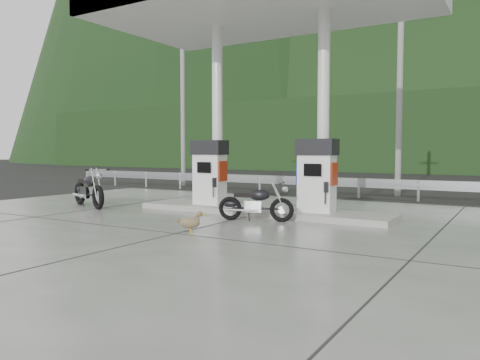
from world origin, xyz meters
The scene contains 17 objects.
ground centered at (0.00, 0.00, 0.00)m, with size 160.00×160.00×0.00m, color black.
forecourt_apron centered at (0.00, 0.00, 0.01)m, with size 18.00×14.00×0.02m, color slate.
pump_island centered at (0.00, 2.50, 0.10)m, with size 7.00×1.40×0.15m, color #9F9B94.
gas_pump_left centered at (-1.60, 2.50, 1.07)m, with size 0.95×0.55×1.80m, color white, non-canonical shape.
gas_pump_right centered at (1.60, 2.50, 1.07)m, with size 0.95×0.55×1.80m, color white, non-canonical shape.
canopy_column_left centered at (-1.60, 2.90, 2.67)m, with size 0.30×0.30×5.00m, color white.
canopy_column_right centered at (1.60, 2.90, 2.67)m, with size 0.30×0.30×5.00m, color white.
canopy_roof centered at (0.00, 2.50, 5.37)m, with size 8.50×5.00×0.40m, color white.
guardrail centered at (0.00, 8.00, 0.71)m, with size 26.00×0.16×1.42m, color #9B9FA3, non-canonical shape.
road centered at (0.00, 11.50, 0.00)m, with size 60.00×7.00×0.01m, color black.
utility_pole_a centered at (-8.00, 9.50, 4.00)m, with size 0.22×0.22×8.00m, color gray.
utility_pole_b centered at (2.00, 9.50, 4.00)m, with size 0.22×0.22×8.00m, color gray.
tree_band centered at (0.00, 30.00, 3.00)m, with size 80.00×6.00×6.00m, color black.
forested_hills centered at (0.00, 60.00, 0.00)m, with size 100.00×40.00×140.00m, color black, non-canonical shape.
motorcycle_left centered at (-5.06, 1.20, 0.52)m, with size 2.11×0.67×1.00m, color black, non-canonical shape.
motorcycle_right centered at (0.54, 1.32, 0.42)m, with size 1.70×0.54×0.81m, color black, non-canonical shape.
duck centered at (0.15, -0.73, 0.21)m, with size 0.52×0.15×0.38m, color brown, non-canonical shape.
Camera 1 is at (5.90, -8.29, 1.68)m, focal length 35.00 mm.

